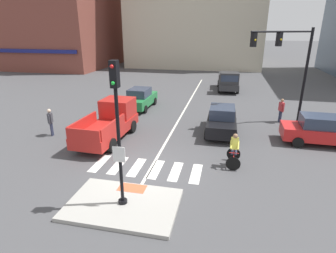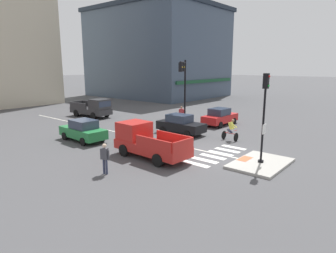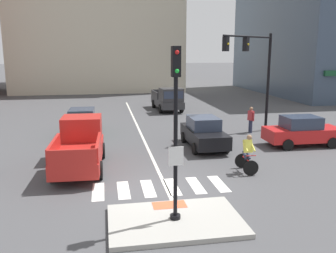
# 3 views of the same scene
# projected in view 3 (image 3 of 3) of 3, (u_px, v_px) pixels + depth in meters

# --- Properties ---
(ground_plane) EXTENTS (300.00, 300.00, 0.00)m
(ground_plane) POSITION_uv_depth(u_px,v_px,m) (161.00, 190.00, 13.49)
(ground_plane) COLOR #474749
(traffic_island) EXTENTS (4.00, 2.68, 0.15)m
(traffic_island) POSITION_uv_depth(u_px,v_px,m) (175.00, 221.00, 10.84)
(traffic_island) COLOR #A3A099
(traffic_island) RESTS_ON ground
(tactile_pad_front) EXTENTS (1.10, 0.60, 0.01)m
(tactile_pad_front) POSITION_uv_depth(u_px,v_px,m) (169.00, 205.00, 11.77)
(tactile_pad_front) COLOR #DB5B38
(tactile_pad_front) RESTS_ON traffic_island
(signal_pole) EXTENTS (0.44, 0.38, 5.08)m
(signal_pole) POSITION_uv_depth(u_px,v_px,m) (176.00, 119.00, 10.19)
(signal_pole) COLOR black
(signal_pole) RESTS_ON traffic_island
(crosswalk_stripe_a) EXTENTS (0.44, 1.80, 0.01)m
(crosswalk_stripe_a) POSITION_uv_depth(u_px,v_px,m) (98.00, 192.00, 13.28)
(crosswalk_stripe_a) COLOR silver
(crosswalk_stripe_a) RESTS_ON ground
(crosswalk_stripe_b) EXTENTS (0.44, 1.80, 0.01)m
(crosswalk_stripe_b) POSITION_uv_depth(u_px,v_px,m) (123.00, 190.00, 13.44)
(crosswalk_stripe_b) COLOR silver
(crosswalk_stripe_b) RESTS_ON ground
(crosswalk_stripe_c) EXTENTS (0.44, 1.80, 0.01)m
(crosswalk_stripe_c) POSITION_uv_depth(u_px,v_px,m) (148.00, 188.00, 13.60)
(crosswalk_stripe_c) COLOR silver
(crosswalk_stripe_c) RESTS_ON ground
(crosswalk_stripe_d) EXTENTS (0.44, 1.80, 0.01)m
(crosswalk_stripe_d) POSITION_uv_depth(u_px,v_px,m) (172.00, 187.00, 13.76)
(crosswalk_stripe_d) COLOR silver
(crosswalk_stripe_d) RESTS_ON ground
(crosswalk_stripe_e) EXTENTS (0.44, 1.80, 0.01)m
(crosswalk_stripe_e) POSITION_uv_depth(u_px,v_px,m) (196.00, 185.00, 13.92)
(crosswalk_stripe_e) COLOR silver
(crosswalk_stripe_e) RESTS_ON ground
(crosswalk_stripe_f) EXTENTS (0.44, 1.80, 0.01)m
(crosswalk_stripe_f) POSITION_uv_depth(u_px,v_px,m) (219.00, 184.00, 14.08)
(crosswalk_stripe_f) COLOR silver
(crosswalk_stripe_f) RESTS_ON ground
(lane_centre_line) EXTENTS (0.14, 28.00, 0.01)m
(lane_centre_line) POSITION_uv_depth(u_px,v_px,m) (140.00, 132.00, 23.16)
(lane_centre_line) COLOR silver
(lane_centre_line) RESTS_ON ground
(traffic_light_mast) EXTENTS (4.01, 2.53, 6.20)m
(traffic_light_mast) POSITION_uv_depth(u_px,v_px,m) (255.00, 65.00, 21.87)
(traffic_light_mast) COLOR black
(traffic_light_mast) RESTS_ON ground
(building_corner_right) EXTENTS (18.65, 22.25, 15.92)m
(building_corner_right) POSITION_uv_depth(u_px,v_px,m) (335.00, 28.00, 44.43)
(building_corner_right) COLOR #3D4C60
(building_corner_right) RESTS_ON ground
(building_far_block) EXTENTS (22.04, 22.58, 20.05)m
(building_far_block) POSITION_uv_depth(u_px,v_px,m) (98.00, 17.00, 52.24)
(building_far_block) COLOR beige
(building_far_block) RESTS_ON ground
(car_green_westbound_far) EXTENTS (1.94, 4.15, 1.64)m
(car_green_westbound_far) POSITION_uv_depth(u_px,v_px,m) (82.00, 122.00, 22.26)
(car_green_westbound_far) COLOR #237A3D
(car_green_westbound_far) RESTS_ON ground
(car_black_eastbound_mid) EXTENTS (1.87, 4.11, 1.64)m
(car_black_eastbound_mid) POSITION_uv_depth(u_px,v_px,m) (204.00, 133.00, 19.32)
(car_black_eastbound_mid) COLOR black
(car_black_eastbound_mid) RESTS_ON ground
(car_red_cross_right) EXTENTS (4.14, 1.91, 1.64)m
(car_red_cross_right) POSITION_uv_depth(u_px,v_px,m) (302.00, 131.00, 19.66)
(car_red_cross_right) COLOR red
(car_red_cross_right) RESTS_ON ground
(pickup_truck_charcoal_eastbound_distant) EXTENTS (2.26, 5.19, 2.08)m
(pickup_truck_charcoal_eastbound_distant) POSITION_uv_depth(u_px,v_px,m) (168.00, 100.00, 31.29)
(pickup_truck_charcoal_eastbound_distant) COLOR #2D2D30
(pickup_truck_charcoal_eastbound_distant) RESTS_ON ground
(pickup_truck_red_westbound_near) EXTENTS (2.20, 5.16, 2.08)m
(pickup_truck_red_westbound_near) POSITION_uv_depth(u_px,v_px,m) (80.00, 145.00, 16.08)
(pickup_truck_red_westbound_near) COLOR red
(pickup_truck_red_westbound_near) RESTS_ON ground
(cyclist) EXTENTS (0.69, 1.11, 1.68)m
(cyclist) POSITION_uv_depth(u_px,v_px,m) (247.00, 153.00, 15.27)
(cyclist) COLOR black
(cyclist) RESTS_ON ground
(pedestrian_waiting_far_side) EXTENTS (0.35, 0.51, 1.67)m
(pedestrian_waiting_far_side) POSITION_uv_depth(u_px,v_px,m) (251.00, 118.00, 22.73)
(pedestrian_waiting_far_side) COLOR #2D334C
(pedestrian_waiting_far_side) RESTS_ON ground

